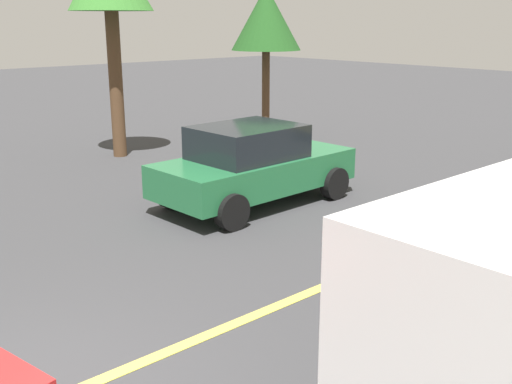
# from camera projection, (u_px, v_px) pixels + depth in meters

# --- Properties ---
(lane_marking_centre) EXTENTS (28.00, 0.16, 0.01)m
(lane_marking_centre) POSITION_uv_depth(u_px,v_px,m) (248.00, 318.00, 7.23)
(lane_marking_centre) COLOR #E0D14C
(car_green_behind_van) EXTENTS (4.02, 2.04, 1.54)m
(car_green_behind_van) POSITION_uv_depth(u_px,v_px,m) (253.00, 165.00, 11.53)
(car_green_behind_van) COLOR #236B3D
(car_green_behind_van) RESTS_ON ground_plane
(tree_left_verge) EXTENTS (2.04, 2.04, 4.38)m
(tree_left_verge) POSITION_uv_depth(u_px,v_px,m) (266.00, 19.00, 17.64)
(tree_left_verge) COLOR #513823
(tree_left_verge) RESTS_ON ground_plane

